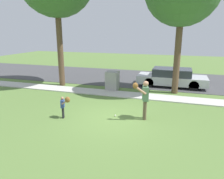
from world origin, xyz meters
name	(u,v)px	position (x,y,z in m)	size (l,w,h in m)	color
ground_plane	(132,96)	(0.00, 3.50, 0.00)	(48.00, 48.00, 0.00)	#567538
sidewalk_strip	(132,95)	(0.00, 3.60, 0.03)	(36.00, 1.20, 0.06)	beige
road_surface	(145,78)	(0.00, 8.60, 0.01)	(36.00, 6.80, 0.02)	#424244
person_adult	(144,96)	(1.24, 0.31, 1.04)	(0.66, 0.76, 1.70)	brown
person_child	(64,104)	(-2.05, -0.65, 0.66)	(0.51, 0.34, 1.02)	black
baseball	(115,116)	(-0.01, 0.22, 0.04)	(0.07, 0.07, 0.07)	white
utility_cabinet	(112,81)	(-1.50, 4.49, 0.61)	(0.75, 0.78, 1.22)	gray
parked_sedan_silver	(172,77)	(2.09, 6.63, 0.62)	(4.60, 1.80, 1.23)	silver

